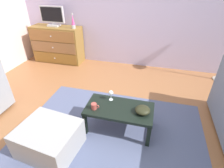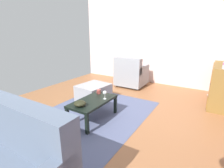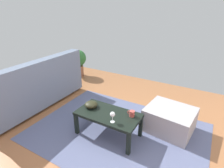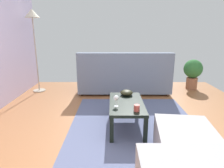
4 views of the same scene
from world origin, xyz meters
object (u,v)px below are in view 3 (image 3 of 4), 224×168
(mug, at_px, (132,113))
(bowl_decorative, at_px, (91,104))
(couch_large, at_px, (33,88))
(ottoman, at_px, (169,119))
(wine_glass, at_px, (113,115))
(potted_plant, at_px, (78,60))
(coffee_table, at_px, (108,116))

(mug, height_order, bowl_decorative, bowl_decorative)
(couch_large, height_order, ottoman, couch_large)
(wine_glass, bearing_deg, bowl_decorative, -19.90)
(mug, xyz_separation_m, ottoman, (-0.44, -0.48, -0.24))
(couch_large, height_order, potted_plant, couch_large)
(mug, height_order, couch_large, couch_large)
(wine_glass, xyz_separation_m, mug, (-0.17, -0.26, -0.07))
(coffee_table, distance_m, wine_glass, 0.28)
(coffee_table, bearing_deg, wine_glass, 136.78)
(wine_glass, relative_size, bowl_decorative, 0.79)
(coffee_table, xyz_separation_m, couch_large, (1.72, -0.07, 0.03))
(wine_glass, bearing_deg, coffee_table, -43.22)
(coffee_table, bearing_deg, ottoman, -142.71)
(mug, bearing_deg, wine_glass, 57.02)
(bowl_decorative, xyz_separation_m, potted_plant, (1.67, -1.71, 0.01))
(coffee_table, relative_size, mug, 8.15)
(bowl_decorative, height_order, potted_plant, potted_plant)
(wine_glass, height_order, ottoman, wine_glass)
(ottoman, bearing_deg, mug, 47.32)
(mug, bearing_deg, potted_plant, -35.11)
(wine_glass, relative_size, potted_plant, 0.22)
(couch_large, bearing_deg, ottoman, -168.27)
(wine_glass, xyz_separation_m, potted_plant, (2.15, -1.88, -0.06))
(couch_large, bearing_deg, mug, -178.89)
(bowl_decorative, height_order, couch_large, couch_large)
(wine_glass, bearing_deg, potted_plant, -41.26)
(bowl_decorative, xyz_separation_m, ottoman, (-1.08, -0.56, -0.24))
(coffee_table, distance_m, potted_plant, 2.64)
(ottoman, bearing_deg, coffee_table, 37.29)
(wine_glass, distance_m, mug, 0.31)
(coffee_table, xyz_separation_m, wine_glass, (-0.16, 0.15, 0.17))
(coffee_table, distance_m, couch_large, 1.72)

